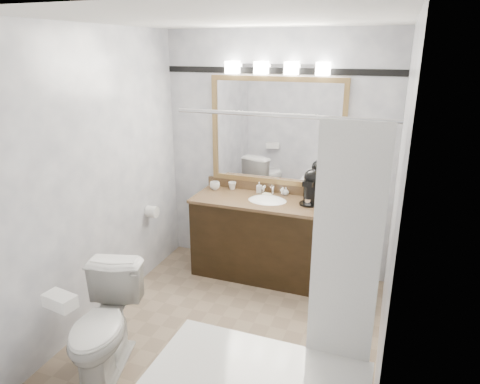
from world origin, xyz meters
TOP-DOWN VIEW (x-y plane):
  - room at (0.00, 0.00)m, footprint 2.42×2.62m
  - vanity at (0.00, 1.02)m, footprint 1.53×0.58m
  - mirror at (0.00, 1.28)m, footprint 1.40×0.04m
  - vanity_light_bar at (0.00, 1.23)m, footprint 1.02×0.14m
  - accent_stripe at (0.00, 1.29)m, footprint 2.40×0.01m
  - tp_roll at (-1.14, 0.66)m, footprint 0.11×0.12m
  - toilet at (-0.71, -0.75)m, footprint 0.62×0.84m
  - tissue_box at (-0.71, -1.12)m, footprint 0.22×0.14m
  - coffee_maker at (0.42, 1.08)m, footprint 0.18×0.23m
  - cup_left at (-0.64, 1.15)m, footprint 0.13×0.13m
  - cup_right at (-0.46, 1.23)m, footprint 0.10×0.10m
  - soap_bottle_a at (-0.15, 1.22)m, footprint 0.06×0.06m
  - soap_bottle_b at (0.13, 1.23)m, footprint 0.07×0.07m
  - soap_bar at (-0.04, 1.13)m, footprint 0.10×0.08m

SIDE VIEW (x-z plane):
  - toilet at x=-0.71m, z-range 0.00..0.77m
  - vanity at x=0.00m, z-range -0.04..0.93m
  - tp_roll at x=-1.14m, z-range 0.64..0.76m
  - tissue_box at x=-0.71m, z-range 0.77..0.86m
  - soap_bar at x=-0.04m, z-range 0.85..0.88m
  - cup_right at x=-0.46m, z-range 0.85..0.93m
  - cup_left at x=-0.64m, z-range 0.85..0.94m
  - soap_bottle_b at x=0.13m, z-range 0.85..0.94m
  - soap_bottle_a at x=-0.15m, z-range 0.85..0.97m
  - coffee_maker at x=0.42m, z-range 0.86..1.20m
  - room at x=0.00m, z-range -0.01..2.51m
  - mirror at x=0.00m, z-range 0.95..2.05m
  - accent_stripe at x=0.00m, z-range 2.07..2.13m
  - vanity_light_bar at x=0.00m, z-range 2.07..2.19m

